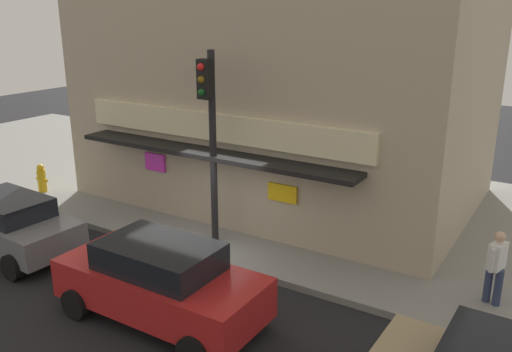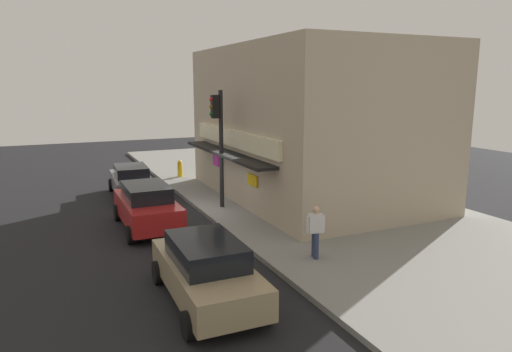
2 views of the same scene
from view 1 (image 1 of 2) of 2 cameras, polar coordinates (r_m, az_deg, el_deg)
The scene contains 9 objects.
ground_plane at distance 13.78m, azimuth -5.96°, elevation -9.02°, with size 56.16×56.16×0.00m, color black.
sidewalk at distance 17.76m, azimuth 4.29°, elevation -2.45°, with size 37.44×10.35×0.17m, color gray.
corner_building at distance 17.49m, azimuth 3.15°, elevation 9.15°, with size 11.77×8.38×6.86m.
traffic_light at distance 13.47m, azimuth -4.88°, elevation 5.55°, with size 0.32×0.58×4.96m.
fire_hydrant at distance 19.44m, azimuth -21.66°, elevation -0.22°, with size 0.53×0.29×0.95m.
trash_can at distance 15.50m, azimuth -2.38°, elevation -3.60°, with size 0.52×0.52×0.77m, color #2D2D2D.
pedestrian at distance 12.28m, azimuth 23.97°, elevation -8.53°, with size 0.40×0.58×1.62m.
parked_car_red at distance 11.20m, azimuth -10.03°, elevation -10.84°, with size 4.37×2.05×1.69m.
parked_car_grey at distance 15.35m, azimuth -24.58°, elevation -4.56°, with size 4.21×2.14×1.50m.
Camera 1 is at (7.69, -9.65, 6.13)m, focal length 37.96 mm.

